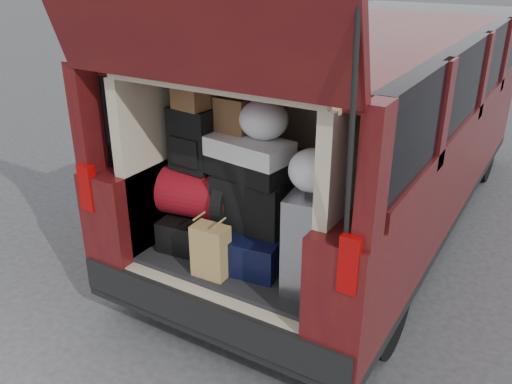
# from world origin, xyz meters

# --- Properties ---
(ground) EXTENTS (80.00, 80.00, 0.00)m
(ground) POSITION_xyz_m (0.00, 0.00, 0.00)
(ground) COLOR #313133
(ground) RESTS_ON ground
(minivan) EXTENTS (1.90, 5.35, 2.77)m
(minivan) POSITION_xyz_m (0.00, 1.86, 0.91)
(minivan) COLOR black
(minivan) RESTS_ON ground
(load_floor) EXTENTS (1.24, 1.05, 0.55)m
(load_floor) POSITION_xyz_m (0.00, 0.28, 0.28)
(load_floor) COLOR black
(load_floor) RESTS_ON ground
(black_hardshell) EXTENTS (0.43, 0.56, 0.21)m
(black_hardshell) POSITION_xyz_m (-0.39, 0.16, 0.65)
(black_hardshell) COLOR black
(black_hardshell) RESTS_ON load_floor
(navy_hardshell) EXTENTS (0.49, 0.57, 0.23)m
(navy_hardshell) POSITION_xyz_m (0.06, 0.14, 0.66)
(navy_hardshell) COLOR black
(navy_hardshell) RESTS_ON load_floor
(silver_roller) EXTENTS (0.30, 0.43, 0.60)m
(silver_roller) POSITION_xyz_m (0.48, 0.07, 0.85)
(silver_roller) COLOR silver
(silver_roller) RESTS_ON load_floor
(kraft_bag) EXTENTS (0.22, 0.14, 0.33)m
(kraft_bag) POSITION_xyz_m (-0.08, -0.15, 0.71)
(kraft_bag) COLOR tan
(kraft_bag) RESTS_ON load_floor
(red_duffel) EXTENTS (0.53, 0.39, 0.32)m
(red_duffel) POSITION_xyz_m (-0.36, 0.13, 0.91)
(red_duffel) COLOR maroon
(red_duffel) RESTS_ON black_hardshell
(black_soft_case) EXTENTS (0.46, 0.28, 0.33)m
(black_soft_case) POSITION_xyz_m (0.03, 0.16, 0.94)
(black_soft_case) COLOR black
(black_soft_case) RESTS_ON navy_hardshell
(backpack) EXTENTS (0.29, 0.18, 0.40)m
(backpack) POSITION_xyz_m (-0.40, 0.15, 1.27)
(backpack) COLOR black
(backpack) RESTS_ON red_duffel
(twotone_duffel) EXTENTS (0.55, 0.34, 0.23)m
(twotone_duffel) POSITION_xyz_m (-0.00, 0.17, 1.22)
(twotone_duffel) COLOR white
(twotone_duffel) RESTS_ON black_soft_case
(grocery_sack_lower) EXTENTS (0.22, 0.19, 0.19)m
(grocery_sack_lower) POSITION_xyz_m (-0.39, 0.14, 1.57)
(grocery_sack_lower) COLOR brown
(grocery_sack_lower) RESTS_ON backpack
(grocery_sack_upper) EXTENTS (0.22, 0.18, 0.21)m
(grocery_sack_upper) POSITION_xyz_m (-0.15, 0.26, 1.45)
(grocery_sack_upper) COLOR brown
(grocery_sack_upper) RESTS_ON twotone_duffel
(plastic_bag_center) EXTENTS (0.34, 0.32, 0.24)m
(plastic_bag_center) POSITION_xyz_m (0.07, 0.21, 1.46)
(plastic_bag_center) COLOR white
(plastic_bag_center) RESTS_ON twotone_duffel
(plastic_bag_right) EXTENTS (0.30, 0.29, 0.24)m
(plastic_bag_right) POSITION_xyz_m (0.47, 0.07, 1.27)
(plastic_bag_right) COLOR white
(plastic_bag_right) RESTS_ON silver_roller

